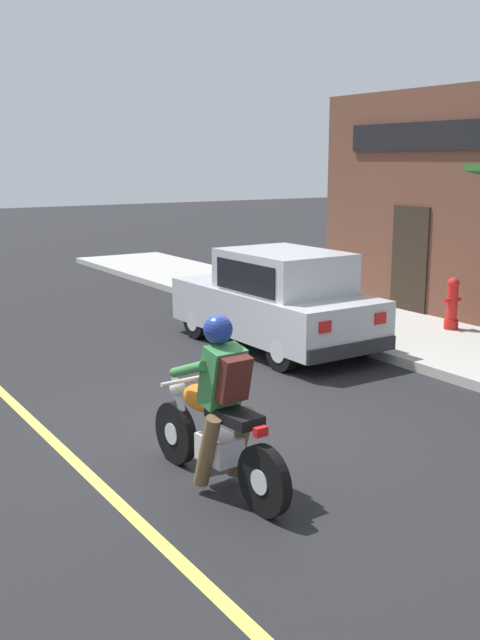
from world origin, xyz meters
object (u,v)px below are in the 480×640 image
motorcycle_with_rider (218,417)px  car_hatchback (276,301)px  traffic_cone (289,290)px  fire_hydrant (452,304)px

motorcycle_with_rider → car_hatchback: motorcycle_with_rider is taller
car_hatchback → traffic_cone: car_hatchback is taller
motorcycle_with_rider → traffic_cone: (5.32, 6.21, -0.25)m
car_hatchback → traffic_cone: bearing=50.0°
motorcycle_with_rider → fire_hydrant: bearing=25.2°
car_hatchback → fire_hydrant: size_ratio=4.33×
motorcycle_with_rider → fire_hydrant: 7.03m
motorcycle_with_rider → fire_hydrant: (6.36, 2.99, -0.11)m
fire_hydrant → car_hatchback: bearing=161.6°
car_hatchback → traffic_cone: 2.95m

